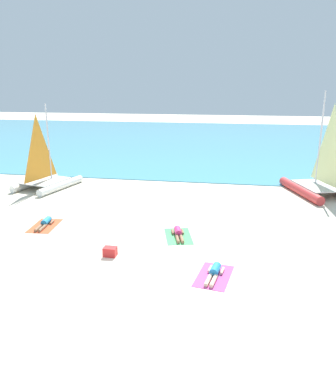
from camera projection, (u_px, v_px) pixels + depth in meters
The scene contains 11 objects.
ground_plane at pixel (181, 191), 23.75m from camera, with size 120.00×120.00×0.00m, color beige.
ocean_water at pixel (208, 140), 44.76m from camera, with size 120.00×40.00×0.05m, color #4C9EB7.
sailboat_red at pixel (321, 180), 22.83m from camera, with size 4.31×5.35×6.05m.
sailboat_white at pixel (46, 176), 24.29m from camera, with size 3.42×4.50×5.24m.
towel_left at pixel (45, 226), 17.94m from camera, with size 1.10×1.90×0.01m, color #EA5933.
sunbather_left at pixel (45, 223), 17.96m from camera, with size 0.58×1.57×0.30m.
towel_middle at pixel (178, 236), 16.71m from camera, with size 1.10×1.90×0.01m, color #4CB266.
sunbather_middle at pixel (178, 233), 16.74m from camera, with size 0.78×1.55×0.30m.
towel_right at pixel (214, 276), 13.25m from camera, with size 1.10×1.90×0.01m, color #D84C99.
sunbather_right at pixel (214, 272), 13.28m from camera, with size 0.65×1.57×0.30m.
cooler_box at pixel (110, 252), 14.77m from camera, with size 0.50×0.36×0.36m, color red.
Camera 1 is at (3.25, -12.64, 6.44)m, focal length 35.77 mm.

